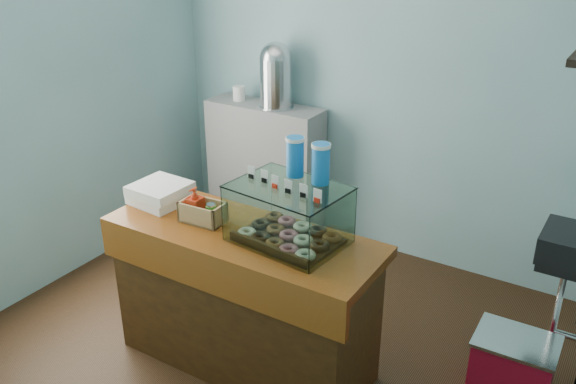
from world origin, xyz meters
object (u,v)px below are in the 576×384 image
Objects in this scene: display_case at (293,211)px; red_cooler at (512,367)px; counter at (244,299)px; coffee_urn at (276,74)px.

red_cooler is (1.16, 0.47, -0.88)m from display_case.
display_case is at bearing -159.04° from red_cooler.
display_case is at bearing 16.50° from counter.
display_case is 1.20× the size of coffee_urn.
counter is 3.06× the size of coffee_urn.
counter is 2.56× the size of display_case.
coffee_urn is (-1.06, 1.48, 0.30)m from display_case.
coffee_urn is 2.70m from red_cooler.
red_cooler is at bearing 28.13° from display_case.
counter is at bearing -160.11° from red_cooler.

